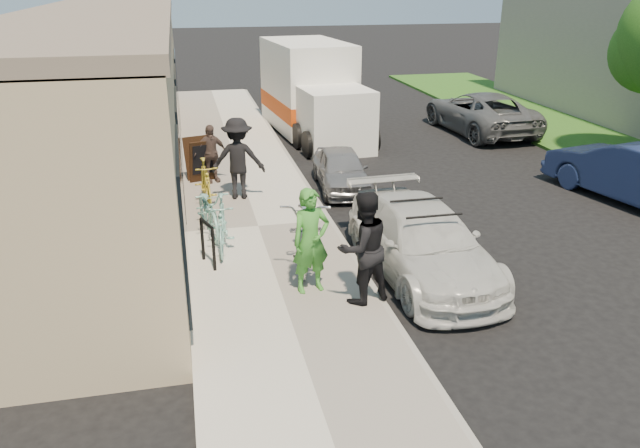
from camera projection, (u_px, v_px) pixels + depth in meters
ground at (396, 288)px, 10.75m from camera, size 120.00×120.00×0.00m
sidewalk at (258, 229)px, 13.04m from camera, size 3.00×34.00×0.15m
curb at (330, 224)px, 13.36m from camera, size 0.12×34.00×0.13m
storefront at (107, 95)px, 16.16m from camera, size 3.60×20.00×4.22m
bike_rack at (208, 239)px, 11.08m from camera, size 0.23×0.56×0.83m
sandwich_board at (200, 159)px, 15.71m from camera, size 0.81×0.82×1.08m
sedan_white at (422, 241)px, 11.06m from camera, size 1.94×4.39×1.29m
sedan_silver at (341, 169)px, 15.58m from camera, size 1.43×3.06×1.01m
moving_truck at (312, 94)px, 20.82m from camera, size 2.82×6.26×2.99m
far_car_blue at (634, 171)px, 14.67m from camera, size 2.48×4.63×1.45m
far_car_gray at (480, 112)px, 21.21m from camera, size 2.52×5.06×1.38m
tandem_bike at (307, 227)px, 11.26m from camera, size 1.37×2.58×1.29m
woman_rider at (311, 241)px, 10.05m from camera, size 0.71×0.54×1.76m
man_standing at (363, 248)px, 9.70m from camera, size 1.06×0.94×1.84m
cruiser_bike_a at (222, 224)px, 11.76m from camera, size 0.65×1.71×1.01m
cruiser_bike_b at (209, 210)px, 12.55m from camera, size 0.88×1.89×0.96m
cruiser_bike_c at (206, 183)px, 14.05m from camera, size 0.60×1.73×1.02m
bystander_a at (238, 159)px, 14.34m from camera, size 1.32×0.89×1.89m
bystander_b at (210, 154)px, 15.54m from camera, size 0.93×0.59×1.47m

